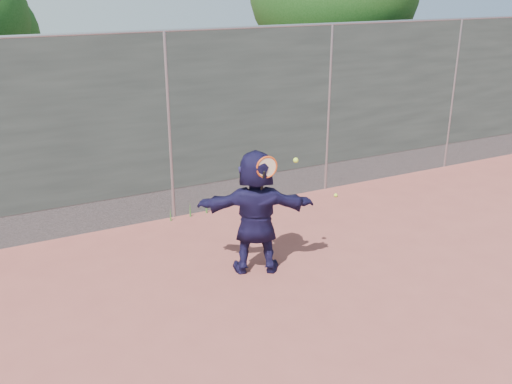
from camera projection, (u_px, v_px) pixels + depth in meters
name	position (u px, v px, depth m)	size (l,w,h in m)	color
ground	(274.00, 322.00, 6.59)	(80.00, 80.00, 0.00)	#9E4C42
player	(256.00, 212.00, 7.50)	(1.57, 0.50, 1.69)	#1A153B
ball_ground	(336.00, 195.00, 10.36)	(0.07, 0.07, 0.07)	#CCF937
fence	(169.00, 124.00, 8.96)	(20.00, 0.06, 3.03)	#38423D
swing_action	(269.00, 168.00, 7.14)	(0.60, 0.13, 0.51)	#D24413
weed_clump	(193.00, 208.00, 9.49)	(0.68, 0.07, 0.30)	#387226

